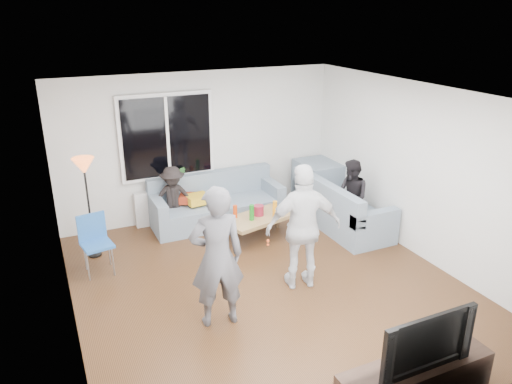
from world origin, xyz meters
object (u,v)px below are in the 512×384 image
side_chair (97,246)px  player_left (217,257)px  player_right (304,227)px  spectator_back (173,199)px  floor_lamp (89,209)px  tv_console (414,382)px  sofa_right_section (342,203)px  spectator_right (351,197)px  sofa_back_section (217,200)px  television (421,337)px  coffee_table (257,228)px

side_chair → player_left: (1.14, -1.82, 0.45)m
player_left → player_right: size_ratio=1.01×
side_chair → spectator_back: (1.39, 0.99, 0.14)m
floor_lamp → player_left: (1.14, -2.40, 0.10)m
floor_lamp → tv_console: floor_lamp is taller
sofa_right_section → spectator_right: size_ratio=1.59×
player_right → tv_console: size_ratio=1.09×
sofa_back_section → player_right: player_right is taller
player_left → player_right: bearing=-158.9°
television → floor_lamp: bearing=118.7°
spectator_back → floor_lamp: bearing=-152.5°
tv_console → side_chair: bearing=122.2°
tv_console → television: 0.52m
sofa_right_section → spectator_back: (-2.68, 1.08, 0.14)m
tv_console → television: (0.00, 0.00, 0.52)m
coffee_table → player_left: 2.42m
tv_console → floor_lamp: bearing=118.7°
player_left → spectator_right: 3.29m
sofa_back_section → television: bearing=-87.2°
floor_lamp → player_right: size_ratio=0.90×
sofa_right_section → television: size_ratio=1.94×
sofa_back_section → player_left: player_left is taller
spectator_right → spectator_back: 2.99m
spectator_back → television: (1.01, -4.80, 0.17)m
spectator_back → side_chair: bearing=-133.7°
player_right → spectator_right: 1.98m
player_left → tv_console: (1.26, -1.99, -0.66)m
player_right → tv_console: player_right is taller
player_left → tv_console: player_left is taller
sofa_right_section → player_right: 2.17m
sofa_right_section → tv_console: 4.08m
tv_console → coffee_table: bearing=88.2°
player_right → spectator_right: (1.59, 1.16, -0.24)m
floor_lamp → player_right: player_right is taller
player_right → spectator_back: player_right is taller
coffee_table → spectator_right: bearing=-14.1°
tv_console → player_right: bearing=88.1°
player_left → television: player_left is taller
side_chair → television: bearing=-67.5°
side_chair → spectator_right: 4.09m
sofa_right_section → tv_console: size_ratio=1.25×
coffee_table → sofa_back_section: bearing=111.4°
coffee_table → floor_lamp: (-2.52, 0.53, 0.58)m
coffee_table → spectator_back: (-1.13, 0.94, 0.37)m
player_left → side_chair: bearing=-50.2°
side_chair → spectator_back: spectator_back is taller
television → sofa_right_section: bearing=65.8°
floor_lamp → spectator_back: floor_lamp is taller
sofa_right_section → tv_console: (-1.67, -3.72, -0.20)m
player_left → spectator_back: (0.25, 2.81, -0.32)m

